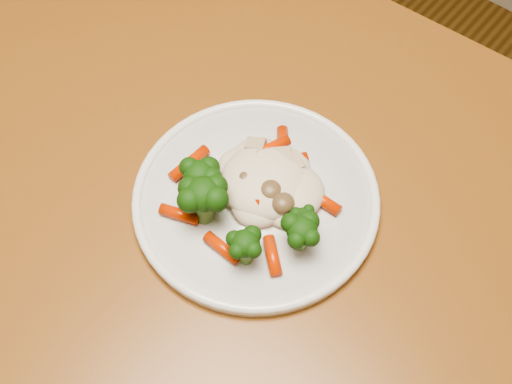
% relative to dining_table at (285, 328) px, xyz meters
% --- Properties ---
extents(dining_table, '(1.23, 0.85, 0.75)m').
position_rel_dining_table_xyz_m(dining_table, '(0.00, 0.00, 0.00)').
color(dining_table, brown).
rests_on(dining_table, ground).
extents(plate, '(0.25, 0.25, 0.01)m').
position_rel_dining_table_xyz_m(plate, '(-0.09, 0.06, 0.10)').
color(plate, white).
rests_on(plate, dining_table).
extents(meal, '(0.18, 0.17, 0.05)m').
position_rel_dining_table_xyz_m(meal, '(-0.09, 0.04, 0.13)').
color(meal, beige).
rests_on(meal, plate).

